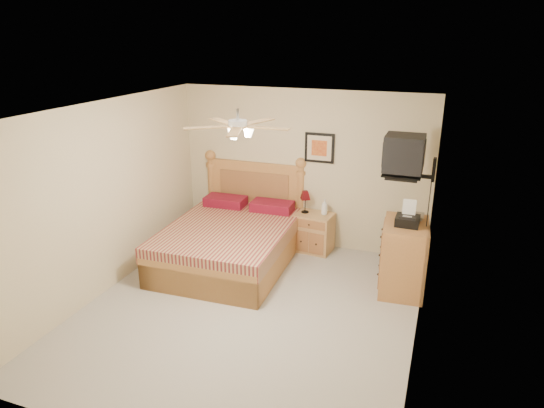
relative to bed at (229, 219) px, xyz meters
The scene contains 17 objects.
floor 1.54m from the bed, 55.24° to the right, with size 4.50×4.50×0.00m, color #9D978E.
ceiling 2.24m from the bed, 55.24° to the right, with size 4.00×4.50×0.04m, color white.
wall_back 1.47m from the bed, 55.48° to the left, with size 4.00×0.04×2.50m, color beige.
wall_front 3.50m from the bed, 77.01° to the right, with size 4.00×0.04×2.50m, color beige.
wall_left 1.74m from the bed, 137.51° to the right, with size 0.04×4.50×2.50m, color beige.
wall_right 3.04m from the bed, 21.96° to the right, with size 0.04×4.50×2.50m, color beige.
bed is the anchor object (origin of this frame).
nightstand 1.44m from the bed, 39.89° to the left, with size 0.57×0.43×0.61m, color #A47C49.
table_lamp 1.28m from the bed, 45.57° to the left, with size 0.19×0.19×0.35m, color #52080D, non-canonical shape.
lotion_bottle 1.52m from the bed, 37.61° to the left, with size 0.10×0.10×0.25m, color white.
framed_picture 1.77m from the bed, 46.67° to the left, with size 0.46×0.04×0.46m, color black.
dresser 2.52m from the bed, ahead, with size 0.56×0.81×0.96m, color #9E6B39.
fax_machine 2.54m from the bed, ahead, with size 0.30×0.31×0.31m, color black, non-canonical shape.
magazine_lower 2.52m from the bed, ahead, with size 0.19×0.26×0.02m, color #BDAD97.
magazine_upper 2.56m from the bed, ahead, with size 0.18×0.25×0.02m, color gray.
wall_tv 2.76m from the bed, ahead, with size 0.56×0.46×0.58m, color black, non-canonical shape.
ceiling_fan 2.24m from the bed, 59.51° to the right, with size 1.14×1.14×0.28m, color silver, non-canonical shape.
Camera 1 is at (2.09, -4.85, 3.29)m, focal length 32.00 mm.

